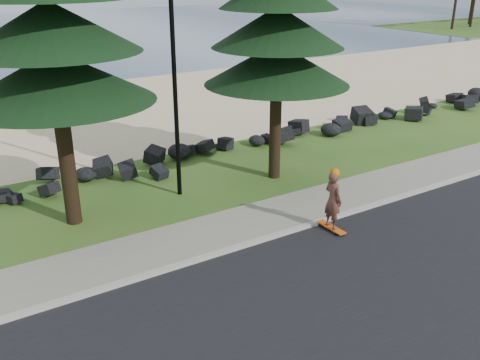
# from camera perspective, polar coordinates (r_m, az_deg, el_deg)

# --- Properties ---
(ground) EXTENTS (160.00, 160.00, 0.00)m
(ground) POSITION_cam_1_polar(r_m,az_deg,el_deg) (15.02, -1.01, -5.61)
(ground) COLOR #29581B
(ground) RESTS_ON ground
(road) EXTENTS (160.00, 7.00, 0.02)m
(road) POSITION_cam_1_polar(r_m,az_deg,el_deg) (11.97, 10.61, -13.96)
(road) COLOR black
(road) RESTS_ON ground
(kerb) EXTENTS (160.00, 0.20, 0.10)m
(kerb) POSITION_cam_1_polar(r_m,az_deg,el_deg) (14.33, 0.87, -6.85)
(kerb) COLOR #AFAD9D
(kerb) RESTS_ON ground
(sidewalk) EXTENTS (160.00, 2.00, 0.08)m
(sidewalk) POSITION_cam_1_polar(r_m,az_deg,el_deg) (15.16, -1.40, -5.18)
(sidewalk) COLOR gray
(sidewalk) RESTS_ON ground
(beach_sand) EXTENTS (160.00, 15.00, 0.01)m
(beach_sand) POSITION_cam_1_polar(r_m,az_deg,el_deg) (27.68, -16.91, 6.50)
(beach_sand) COLOR beige
(beach_sand) RESTS_ON ground
(seawall_boulders) EXTENTS (60.00, 2.40, 1.10)m
(seawall_boulders) POSITION_cam_1_polar(r_m,az_deg,el_deg) (19.61, -9.54, 0.89)
(seawall_boulders) COLOR black
(seawall_boulders) RESTS_ON ground
(lamp_post) EXTENTS (0.25, 0.14, 8.14)m
(lamp_post) POSITION_cam_1_polar(r_m,az_deg,el_deg) (16.38, -7.06, 11.90)
(lamp_post) COLOR black
(lamp_post) RESTS_ON ground
(skateboarder) EXTENTS (0.41, 1.00, 1.85)m
(skateboarder) POSITION_cam_1_polar(r_m,az_deg,el_deg) (14.95, 9.89, -2.14)
(skateboarder) COLOR #E1540D
(skateboarder) RESTS_ON ground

